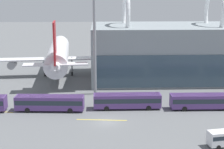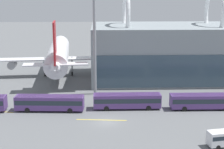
{
  "view_description": "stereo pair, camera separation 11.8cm",
  "coord_description": "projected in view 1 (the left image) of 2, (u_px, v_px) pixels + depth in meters",
  "views": [
    {
      "loc": [
        -1.09,
        -57.83,
        22.55
      ],
      "look_at": [
        1.71,
        20.01,
        4.0
      ],
      "focal_mm": 55.0,
      "sensor_mm": 36.0,
      "label": 1
    },
    {
      "loc": [
        -0.97,
        -57.83,
        22.55
      ],
      "look_at": [
        1.71,
        20.01,
        4.0
      ],
      "focal_mm": 55.0,
      "sensor_mm": 36.0,
      "label": 2
    }
  ],
  "objects": [
    {
      "name": "ground_plane",
      "position": [
        106.0,
        122.0,
        61.48
      ],
      "size": [
        440.0,
        440.0,
        0.0
      ],
      "primitive_type": "plane",
      "color": "slate"
    },
    {
      "name": "shuttle_bus_2",
      "position": [
        127.0,
        100.0,
        68.22
      ],
      "size": [
        13.36,
        2.9,
        3.01
      ],
      "rotation": [
        0.0,
        0.0,
        -0.0
      ],
      "color": "#56387A",
      "rests_on": "ground_plane"
    },
    {
      "name": "lane_stripe_0",
      "position": [
        102.0,
        120.0,
        62.5
      ],
      "size": [
        9.16,
        1.1,
        0.01
      ],
      "primitive_type": "cube",
      "rotation": [
        0.0,
        0.0,
        -0.09
      ],
      "color": "yellow",
      "rests_on": "ground_plane"
    },
    {
      "name": "floodlight_mast",
      "position": [
        94.0,
        27.0,
        75.08
      ],
      "size": [
        2.28,
        2.28,
        25.69
      ],
      "color": "gray",
      "rests_on": "ground_plane"
    },
    {
      "name": "airliner_at_gate_near",
      "position": [
        58.0,
        54.0,
        95.49
      ],
      "size": [
        44.82,
        43.74,
        16.28
      ],
      "rotation": [
        0.0,
        0.0,
        1.65
      ],
      "color": "white",
      "rests_on": "ground_plane"
    },
    {
      "name": "shuttle_bus_3",
      "position": [
        204.0,
        100.0,
        68.03
      ],
      "size": [
        13.38,
        2.94,
        3.01
      ],
      "rotation": [
        0.0,
        0.0,
        -0.01
      ],
      "color": "#56387A",
      "rests_on": "ground_plane"
    },
    {
      "name": "shuttle_bus_1",
      "position": [
        50.0,
        102.0,
        67.01
      ],
      "size": [
        13.5,
        3.6,
        3.01
      ],
      "rotation": [
        0.0,
        0.0,
        -0.06
      ],
      "color": "#56387A",
      "rests_on": "ground_plane"
    }
  ]
}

